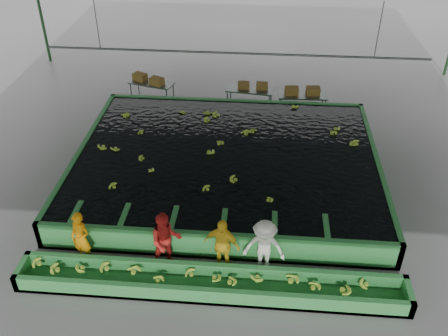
# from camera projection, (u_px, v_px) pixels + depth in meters

# --- Properties ---
(ground) EXTENTS (80.00, 80.00, 0.00)m
(ground) POSITION_uv_depth(u_px,v_px,m) (223.00, 203.00, 15.77)
(ground) COLOR slate
(ground) RESTS_ON ground
(shed_roof) EXTENTS (20.00, 22.00, 0.04)m
(shed_roof) POSITION_uv_depth(u_px,v_px,m) (222.00, 52.00, 12.93)
(shed_roof) COLOR gray
(shed_roof) RESTS_ON shed_posts
(shed_posts) EXTENTS (20.00, 22.00, 5.00)m
(shed_posts) POSITION_uv_depth(u_px,v_px,m) (223.00, 135.00, 14.35)
(shed_posts) COLOR #193F1E
(shed_posts) RESTS_ON ground
(flotation_tank) EXTENTS (10.00, 8.00, 0.90)m
(flotation_tank) POSITION_uv_depth(u_px,v_px,m) (227.00, 165.00, 16.74)
(flotation_tank) COLOR #2E813A
(flotation_tank) RESTS_ON ground
(tank_water) EXTENTS (9.70, 7.70, 0.00)m
(tank_water) POSITION_uv_depth(u_px,v_px,m) (227.00, 155.00, 16.52)
(tank_water) COLOR black
(tank_water) RESTS_ON flotation_tank
(sorting_trough) EXTENTS (10.00, 1.00, 0.50)m
(sorting_trough) POSITION_uv_depth(u_px,v_px,m) (210.00, 283.00, 12.68)
(sorting_trough) COLOR #2E813A
(sorting_trough) RESTS_ON ground
(cableway_rail) EXTENTS (0.08, 0.08, 14.00)m
(cableway_rail) POSITION_uv_depth(u_px,v_px,m) (235.00, 53.00, 18.16)
(cableway_rail) COLOR #59605B
(cableway_rail) RESTS_ON shed_roof
(rail_hanger_left) EXTENTS (0.04, 0.04, 2.00)m
(rail_hanger_left) POSITION_uv_depth(u_px,v_px,m) (97.00, 22.00, 17.95)
(rail_hanger_left) COLOR #59605B
(rail_hanger_left) RESTS_ON shed_roof
(rail_hanger_right) EXTENTS (0.04, 0.04, 2.00)m
(rail_hanger_right) POSITION_uv_depth(u_px,v_px,m) (379.00, 30.00, 17.24)
(rail_hanger_right) COLOR #59605B
(rail_hanger_right) RESTS_ON shed_roof
(worker_a) EXTENTS (0.67, 0.54, 1.58)m
(worker_a) POSITION_uv_depth(u_px,v_px,m) (81.00, 238.00, 13.28)
(worker_a) COLOR orange
(worker_a) RESTS_ON ground
(worker_b) EXTENTS (1.02, 0.90, 1.74)m
(worker_b) POSITION_uv_depth(u_px,v_px,m) (166.00, 241.00, 13.07)
(worker_b) COLOR red
(worker_b) RESTS_ON ground
(worker_c) EXTENTS (1.06, 0.67, 1.67)m
(worker_c) POSITION_uv_depth(u_px,v_px,m) (222.00, 245.00, 12.98)
(worker_c) COLOR yellow
(worker_c) RESTS_ON ground
(worker_d) EXTENTS (1.14, 0.72, 1.69)m
(worker_d) POSITION_uv_depth(u_px,v_px,m) (264.00, 248.00, 12.90)
(worker_d) COLOR silver
(worker_d) RESTS_ON ground
(packing_table_left) EXTENTS (2.01, 1.22, 0.85)m
(packing_table_left) POSITION_uv_depth(u_px,v_px,m) (152.00, 91.00, 21.37)
(packing_table_left) COLOR #59605B
(packing_table_left) RESTS_ON ground
(packing_table_mid) EXTENTS (2.00, 0.99, 0.88)m
(packing_table_mid) POSITION_uv_depth(u_px,v_px,m) (249.00, 99.00, 20.80)
(packing_table_mid) COLOR #59605B
(packing_table_mid) RESTS_ON ground
(packing_table_right) EXTENTS (1.99, 0.85, 0.89)m
(packing_table_right) POSITION_uv_depth(u_px,v_px,m) (302.00, 104.00, 20.35)
(packing_table_right) COLOR #59605B
(packing_table_right) RESTS_ON ground
(box_stack_left) EXTENTS (1.46, 0.94, 0.31)m
(box_stack_left) POSITION_uv_depth(u_px,v_px,m) (149.00, 82.00, 21.12)
(box_stack_left) COLOR brown
(box_stack_left) RESTS_ON packing_table_left
(box_stack_mid) EXTENTS (1.23, 0.34, 0.27)m
(box_stack_mid) POSITION_uv_depth(u_px,v_px,m) (253.00, 89.00, 20.58)
(box_stack_mid) COLOR brown
(box_stack_mid) RESTS_ON packing_table_mid
(box_stack_right) EXTENTS (1.43, 0.50, 0.30)m
(box_stack_right) POSITION_uv_depth(u_px,v_px,m) (302.00, 94.00, 20.11)
(box_stack_right) COLOR brown
(box_stack_right) RESTS_ON packing_table_right
(floating_bananas) EXTENTS (8.60, 5.86, 0.12)m
(floating_bananas) POSITION_uv_depth(u_px,v_px,m) (228.00, 142.00, 17.17)
(floating_bananas) COLOR #9BC732
(floating_bananas) RESTS_ON tank_water
(trough_bananas) EXTENTS (8.59, 0.57, 0.11)m
(trough_bananas) POSITION_uv_depth(u_px,v_px,m) (210.00, 279.00, 12.59)
(trough_bananas) COLOR #9BC732
(trough_bananas) RESTS_ON sorting_trough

